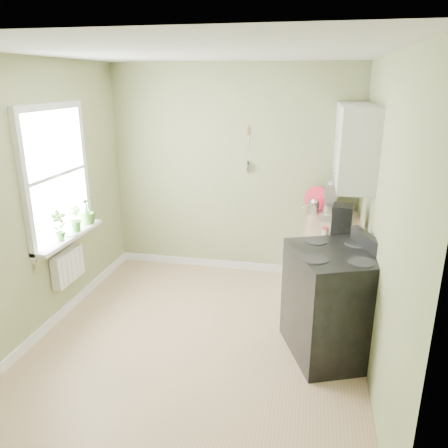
% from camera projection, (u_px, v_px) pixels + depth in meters
% --- Properties ---
extents(floor, '(3.20, 3.60, 0.02)m').
position_uv_depth(floor, '(199.00, 339.00, 4.41)').
color(floor, tan).
rests_on(floor, ground).
extents(ceiling, '(3.20, 3.60, 0.02)m').
position_uv_depth(ceiling, '(193.00, 51.00, 3.56)').
color(ceiling, white).
rests_on(ceiling, wall_back).
extents(wall_back, '(3.20, 0.02, 2.70)m').
position_uv_depth(wall_back, '(233.00, 172.00, 5.67)').
color(wall_back, '#979D6B').
rests_on(wall_back, floor).
extents(wall_left, '(0.02, 3.60, 2.70)m').
position_uv_depth(wall_left, '(39.00, 201.00, 4.29)').
color(wall_left, '#979D6B').
rests_on(wall_left, floor).
extents(wall_right, '(0.02, 3.60, 2.70)m').
position_uv_depth(wall_right, '(381.00, 222.00, 3.67)').
color(wall_right, '#979D6B').
rests_on(wall_right, floor).
extents(base_cabinets, '(0.60, 1.60, 0.87)m').
position_uv_depth(base_cabinets, '(332.00, 270.00, 4.95)').
color(base_cabinets, silver).
rests_on(base_cabinets, floor).
extents(countertop, '(0.64, 1.60, 0.04)m').
position_uv_depth(countertop, '(334.00, 232.00, 4.81)').
color(countertop, tan).
rests_on(countertop, base_cabinets).
extents(upper_cabinets, '(0.35, 1.40, 0.80)m').
position_uv_depth(upper_cabinets, '(354.00, 144.00, 4.58)').
color(upper_cabinets, silver).
rests_on(upper_cabinets, wall_right).
extents(window, '(0.06, 1.14, 1.44)m').
position_uv_depth(window, '(56.00, 175.00, 4.50)').
color(window, white).
rests_on(window, wall_left).
extents(window_sill, '(0.18, 1.14, 0.04)m').
position_uv_depth(window_sill, '(69.00, 237.00, 4.70)').
color(window_sill, white).
rests_on(window_sill, wall_left).
extents(radiator, '(0.12, 0.50, 0.35)m').
position_uv_depth(radiator, '(68.00, 266.00, 4.76)').
color(radiator, white).
rests_on(radiator, wall_left).
extents(wall_utensils, '(0.02, 0.14, 0.58)m').
position_uv_depth(wall_utensils, '(248.00, 156.00, 5.53)').
color(wall_utensils, tan).
rests_on(wall_utensils, wall_back).
extents(stove, '(1.02, 1.05, 1.16)m').
position_uv_depth(stove, '(333.00, 302.00, 4.04)').
color(stove, black).
rests_on(stove, floor).
extents(stand_mixer, '(0.26, 0.39, 0.44)m').
position_uv_depth(stand_mixer, '(331.00, 203.00, 5.16)').
color(stand_mixer, '#B2B2B7').
rests_on(stand_mixer, countertop).
extents(kettle, '(0.20, 0.12, 0.20)m').
position_uv_depth(kettle, '(313.00, 207.00, 5.34)').
color(kettle, silver).
rests_on(kettle, countertop).
extents(coffee_maker, '(0.23, 0.24, 0.35)m').
position_uv_depth(coffee_maker, '(342.00, 222.00, 4.53)').
color(coffee_maker, black).
rests_on(coffee_maker, countertop).
extents(red_tray, '(0.32, 0.18, 0.32)m').
position_uv_depth(red_tray, '(317.00, 199.00, 5.46)').
color(red_tray, red).
rests_on(red_tray, countertop).
extents(jar, '(0.07, 0.07, 0.08)m').
position_uv_depth(jar, '(325.00, 231.00, 4.65)').
color(jar, beige).
rests_on(jar, countertop).
extents(plant_a, '(0.21, 0.20, 0.33)m').
position_uv_depth(plant_a, '(59.00, 226.00, 4.47)').
color(plant_a, '#34611E').
rests_on(plant_a, window_sill).
extents(plant_b, '(0.20, 0.20, 0.29)m').
position_uv_depth(plant_b, '(75.00, 219.00, 4.77)').
color(plant_b, '#34611E').
rests_on(plant_b, window_sill).
extents(plant_c, '(0.20, 0.20, 0.32)m').
position_uv_depth(plant_c, '(87.00, 210.00, 5.02)').
color(plant_c, '#34611E').
rests_on(plant_c, window_sill).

